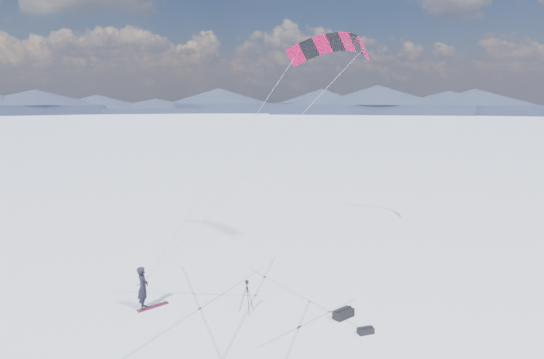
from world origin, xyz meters
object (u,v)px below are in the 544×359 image
snowkiter (144,308)px  tripod (247,292)px  snowboard (153,307)px  gear_bag_a (343,313)px  gear_bag_b (366,330)px

snowkiter → tripod: 4.65m
snowboard → gear_bag_a: size_ratio=1.45×
snowboard → gear_bag_b: bearing=-54.5°
tripod → gear_bag_a: 4.17m
snowkiter → tripod: bearing=-104.1°
snowkiter → gear_bag_a: (7.41, -4.49, 0.18)m
snowkiter → gear_bag_b: snowkiter is taller
snowkiter → tripod: size_ratio=1.35×
gear_bag_b → snowkiter: bearing=149.7°
tripod → gear_bag_a: bearing=-55.5°
snowkiter → tripod: tripod is taller
gear_bag_a → tripod: bearing=134.1°
snowkiter → tripod: (3.96, -2.26, 0.91)m
snowkiter → snowboard: size_ratio=1.34×
snowkiter → snowboard: 0.38m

